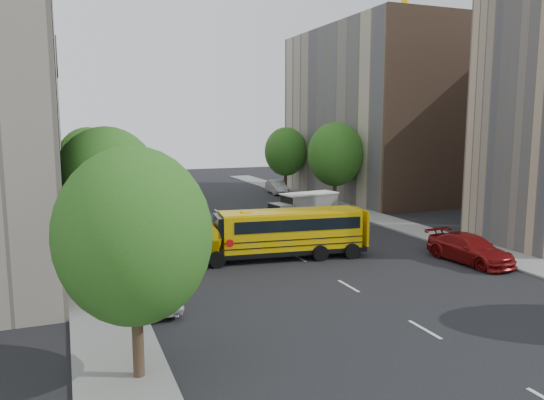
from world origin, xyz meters
TOP-DOWN VIEW (x-y plane):
  - ground at (0.00, 0.00)m, footprint 120.00×120.00m
  - sidewalk_left at (-11.50, 5.00)m, footprint 3.00×80.00m
  - sidewalk_right at (11.50, 5.00)m, footprint 3.00×80.00m
  - lane_markings at (0.00, 10.00)m, footprint 0.15×64.00m
  - building_left_redbrick at (-18.00, 28.00)m, footprint 10.00×15.00m
  - building_right_far at (18.00, 20.00)m, footprint 10.00×22.00m
  - building_right_sidewall at (18.00, 9.00)m, footprint 10.10×0.30m
  - street_tree_0 at (-11.00, -14.00)m, footprint 4.80×4.80m
  - street_tree_1 at (-11.00, -4.00)m, footprint 5.12×5.12m
  - street_tree_2 at (-11.00, 14.00)m, footprint 4.99×4.99m
  - street_tree_4 at (11.00, 14.00)m, footprint 5.25×5.25m
  - street_tree_5 at (11.00, 26.00)m, footprint 4.86×4.86m
  - school_bus at (-1.25, -1.64)m, footprint 10.63×3.62m
  - safari_truck at (4.97, 7.81)m, footprint 5.97×3.01m
  - parked_car_0 at (-9.60, -7.41)m, footprint 2.32×4.83m
  - parked_car_1 at (-9.60, 13.42)m, footprint 1.60×4.38m
  - parked_car_2 at (-9.60, 23.80)m, footprint 2.83×5.51m
  - parked_car_3 at (8.80, -6.62)m, footprint 2.75×5.73m
  - parked_car_4 at (9.60, 15.07)m, footprint 1.95×4.72m
  - parked_car_5 at (9.60, 25.21)m, footprint 2.05×4.72m

SIDE VIEW (x-z plane):
  - ground at x=0.00m, z-range 0.00..0.00m
  - lane_markings at x=0.00m, z-range 0.00..0.01m
  - sidewalk_left at x=-11.50m, z-range 0.00..0.12m
  - sidewalk_right at x=11.50m, z-range 0.00..0.12m
  - parked_car_1 at x=-9.60m, z-range 0.00..1.43m
  - parked_car_2 at x=-9.60m, z-range 0.00..1.49m
  - parked_car_5 at x=9.60m, z-range 0.00..1.51m
  - parked_car_0 at x=-9.60m, z-range 0.00..1.59m
  - parked_car_4 at x=9.60m, z-range 0.00..1.60m
  - parked_car_3 at x=8.80m, z-range 0.00..1.61m
  - safari_truck at x=4.97m, z-range 0.07..2.51m
  - school_bus at x=-1.25m, z-range 0.17..3.11m
  - street_tree_0 at x=-11.00m, z-range 0.94..8.35m
  - street_tree_5 at x=11.00m, z-range 0.95..8.46m
  - street_tree_2 at x=-11.00m, z-range 0.97..8.68m
  - street_tree_1 at x=-11.00m, z-range 1.00..8.90m
  - street_tree_4 at x=11.00m, z-range 1.02..9.13m
  - building_left_redbrick at x=-18.00m, z-range 0.00..13.00m
  - building_right_far at x=18.00m, z-range 0.00..18.00m
  - building_right_sidewall at x=18.00m, z-range 0.00..18.00m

